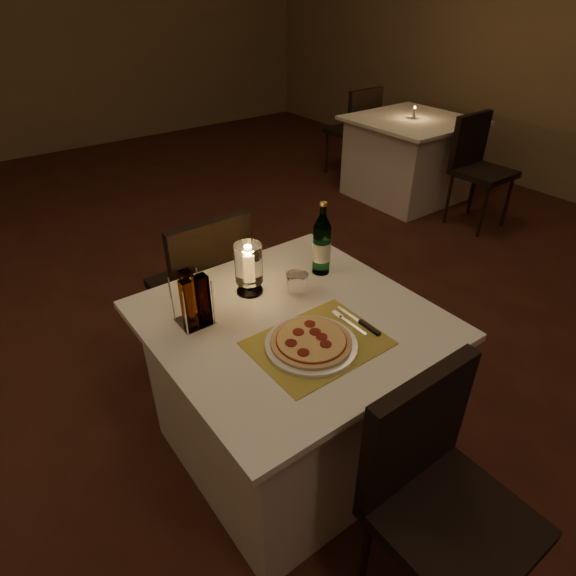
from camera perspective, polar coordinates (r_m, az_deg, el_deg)
floor at (r=2.44m, az=-6.01°, el=-15.52°), size 8.00×10.00×0.02m
main_table at (r=2.05m, az=0.34°, el=-11.75°), size 1.00×1.00×0.74m
chair_near at (r=1.60m, az=17.09°, el=-21.27°), size 0.42×0.42×0.90m
chair_far at (r=2.42m, az=-9.85°, el=0.99°), size 0.42×0.42×0.90m
placemat at (r=1.69m, az=3.54°, el=-6.57°), size 0.45×0.34×0.00m
plate at (r=1.66m, az=2.75°, el=-6.73°), size 0.32×0.32×0.01m
pizza at (r=1.65m, az=2.76°, el=-6.29°), size 0.28×0.28×0.02m
fork at (r=1.79m, az=6.93°, el=-3.88°), size 0.02×0.18×0.00m
knife at (r=1.78m, az=9.09°, el=-4.32°), size 0.02×0.22×0.01m
tumbler at (r=1.91m, az=1.11°, el=0.48°), size 0.09×0.09×0.09m
water_bottle at (r=2.02m, az=4.02°, el=5.09°), size 0.08×0.08×0.32m
hurricane_candle at (r=1.89m, az=-4.70°, el=2.72°), size 0.11×0.11×0.21m
cruet_caddy at (r=1.75m, az=-11.15°, el=-1.60°), size 0.12×0.12×0.21m
neighbor_table_right at (r=4.83m, az=14.02°, el=14.67°), size 1.00×1.00×0.74m
neighbor_chair_ra at (r=4.38m, az=21.49°, el=13.98°), size 0.42×0.42×0.90m
neighbor_chair_rb at (r=5.25m, az=8.16°, el=18.70°), size 0.42×0.42×0.90m
neighbor_candle_right at (r=4.72m, az=14.72°, el=19.43°), size 0.03×0.03×0.11m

